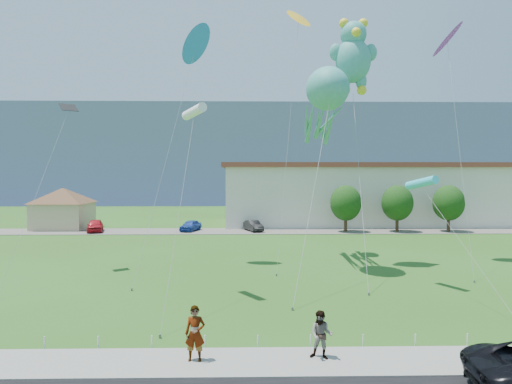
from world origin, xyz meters
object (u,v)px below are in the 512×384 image
at_px(pedestrian_left, 195,333).
at_px(parked_car_black, 253,226).
at_px(warehouse, 445,193).
at_px(pedestrian_right, 321,335).
at_px(pavilion, 63,204).
at_px(octopus_kite, 324,102).
at_px(teddy_bear_kite, 353,55).
at_px(parked_car_red, 95,226).
at_px(parked_car_blue, 191,225).

height_order(pedestrian_left, parked_car_black, pedestrian_left).
relative_size(warehouse, pedestrian_right, 36.30).
distance_m(pavilion, octopus_kite, 38.13).
bearing_deg(teddy_bear_kite, warehouse, 56.03).
relative_size(pavilion, warehouse, 0.15).
bearing_deg(pedestrian_left, parked_car_black, 89.39).
height_order(pedestrian_right, parked_car_red, pedestrian_right).
relative_size(warehouse, parked_car_black, 16.10).
xyz_separation_m(warehouse, pedestrian_left, (-29.21, -46.68, -3.07)).
relative_size(pedestrian_right, octopus_kite, 0.11).
height_order(pedestrian_left, octopus_kite, octopus_kite).
bearing_deg(octopus_kite, parked_car_red, 137.60).
distance_m(parked_car_black, octopus_kite, 24.45).
distance_m(pedestrian_left, parked_car_black, 37.71).
height_order(warehouse, parked_car_black, warehouse).
bearing_deg(octopus_kite, teddy_bear_kite, 26.05).
bearing_deg(pedestrian_left, octopus_kite, 69.33).
bearing_deg(warehouse, pavilion, -173.16).
distance_m(parked_car_blue, parked_car_black, 7.36).
xyz_separation_m(pavilion, parked_car_black, (23.32, -3.05, -2.34)).
distance_m(octopus_kite, teddy_bear_kite, 4.38).
xyz_separation_m(pavilion, teddy_bear_kite, (30.27, -23.29, 12.23)).
bearing_deg(teddy_bear_kite, pedestrian_left, -118.59).
relative_size(pavilion, parked_car_red, 2.18).
xyz_separation_m(pavilion, parked_car_blue, (15.96, -2.82, -2.32)).
height_order(pedestrian_left, parked_car_blue, pedestrian_left).
bearing_deg(teddy_bear_kite, parked_car_black, 108.95).
bearing_deg(parked_car_black, pedestrian_right, -106.39).
xyz_separation_m(warehouse, parked_car_red, (-44.99, -9.39, -3.34)).
height_order(parked_car_blue, teddy_bear_kite, teddy_bear_kite).
distance_m(pedestrian_right, parked_car_black, 37.57).
xyz_separation_m(parked_car_black, octopus_kite, (4.69, -21.34, 10.98)).
xyz_separation_m(pedestrian_left, parked_car_blue, (-4.83, 37.86, -0.36)).
relative_size(pavilion, pedestrian_left, 4.81).
height_order(pavilion, pedestrian_right, pavilion).
distance_m(pedestrian_left, octopus_kite, 20.74).
bearing_deg(octopus_kite, pedestrian_right, -99.88).
height_order(pavilion, parked_car_black, pavilion).
relative_size(pedestrian_left, octopus_kite, 0.12).
bearing_deg(pavilion, parked_car_blue, -10.01).
xyz_separation_m(pavilion, parked_car_red, (5.01, -3.39, -2.24)).
height_order(pedestrian_right, teddy_bear_kite, teddy_bear_kite).
relative_size(pavilion, parked_car_blue, 2.45).
bearing_deg(pedestrian_left, parked_car_red, 116.17).
height_order(pedestrian_left, parked_car_red, pedestrian_left).
bearing_deg(pedestrian_right, octopus_kite, 99.62).
bearing_deg(pedestrian_left, pavilion, 120.30).
distance_m(pedestrian_right, parked_car_blue, 38.87).
bearing_deg(pavilion, parked_car_black, -7.46).
relative_size(octopus_kite, teddy_bear_kite, 0.88).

